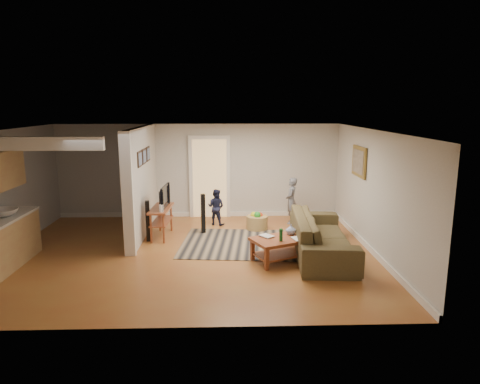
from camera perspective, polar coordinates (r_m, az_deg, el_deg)
name	(u,v)px	position (r m, az deg, el deg)	size (l,w,h in m)	color
ground	(191,253)	(8.93, -6.61, -8.10)	(7.50, 7.50, 0.00)	#974B26
room_shell	(139,180)	(9.12, -13.29, 1.56)	(7.54, 6.02, 2.52)	#B6B3AF
area_rug	(248,243)	(9.44, 1.13, -6.88)	(2.90, 2.12, 0.01)	black
sofa	(321,254)	(8.97, 10.74, -8.13)	(2.75, 1.07, 0.80)	#423B21
coffee_table	(284,243)	(8.40, 5.85, -6.72)	(1.37, 1.13, 0.71)	maroon
tv_console	(162,210)	(9.93, -10.42, -2.40)	(0.47, 1.12, 0.95)	maroon
speaker_left	(148,221)	(9.70, -12.19, -3.82)	(0.09, 0.09, 0.93)	black
speaker_right	(203,214)	(10.12, -4.94, -2.89)	(0.10, 0.10, 0.95)	black
toy_basket	(257,222)	(10.45, 2.29, -3.99)	(0.52, 0.52, 0.46)	olive
child	(291,223)	(11.12, 6.79, -4.14)	(0.43, 0.28, 1.19)	slate
toddler	(216,225)	(10.92, -3.19, -4.36)	(0.45, 0.35, 0.92)	#1B1E39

